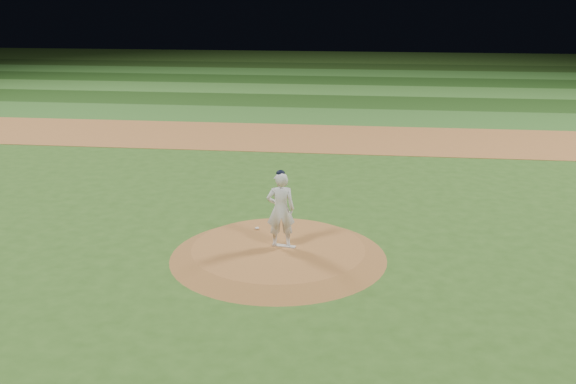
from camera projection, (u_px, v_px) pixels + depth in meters
The scene contains 12 objects.
ground at pixel (278, 256), 16.34m from camera, with size 120.00×120.00×0.00m, color #305A1D.
infield_dirt_band at pixel (320, 138), 29.60m from camera, with size 70.00×6.00×0.02m, color #A36632.
outfield_stripe_0 at pixel (328, 116), 34.81m from camera, with size 70.00×5.00×0.02m, color #326725.
outfield_stripe_1 at pixel (333, 101), 39.55m from camera, with size 70.00×5.00×0.02m, color #1E4315.
outfield_stripe_2 at pixel (337, 90), 44.29m from camera, with size 70.00×5.00×0.02m, color #3B782B.
outfield_stripe_3 at pixel (340, 80), 49.02m from camera, with size 70.00×5.00×0.02m, color #1F4817.
outfield_stripe_4 at pixel (343, 73), 53.76m from camera, with size 70.00×5.00×0.02m, color #37762B.
outfield_stripe_5 at pixel (345, 66), 58.50m from camera, with size 70.00×5.00×0.02m, color #224315.
pitchers_mound at pixel (278, 252), 16.30m from camera, with size 5.50×5.50×0.25m, color #9E6331.
pitching_rubber at pixel (286, 246), 16.31m from camera, with size 0.52×0.13×0.03m, color beige.
rosin_bag at pixel (257, 228), 17.48m from camera, with size 0.12×0.12×0.07m, color silver.
pitcher_on_mound at pixel (281, 209), 16.07m from camera, with size 0.78×0.58×2.00m.
Camera 1 is at (2.10, -14.97, 6.42)m, focal length 40.00 mm.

